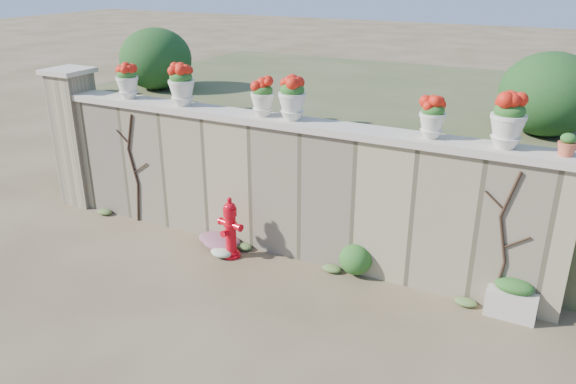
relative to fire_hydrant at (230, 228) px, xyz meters
The scene contains 21 objects.
ground 1.43m from the fire_hydrant, 66.04° to the right, with size 80.00×80.00×0.00m, color brown.
stone_wall 0.94m from the fire_hydrant, 46.44° to the left, with size 8.00×0.40×2.00m, color #958863.
wall_cap 1.75m from the fire_hydrant, 46.44° to the left, with size 8.10×0.52×0.10m, color beige.
gate_pillar 3.73m from the fire_hydrant, behind, with size 0.72×0.72×2.48m.
raised_fill 3.85m from the fire_hydrant, 81.78° to the left, with size 9.00×6.00×2.00m, color #384C23.
back_shrub_left 3.80m from the fire_hydrant, 146.26° to the left, with size 1.30×1.30×1.10m, color #143814.
back_shrub_right 4.79m from the fire_hydrant, 24.20° to the left, with size 1.30×1.30×1.10m, color #143814.
vine_left 2.21m from the fire_hydrant, behind, with size 0.60×0.04×1.91m.
vine_right 3.82m from the fire_hydrant, ahead, with size 0.60×0.04×1.91m.
fire_hydrant is the anchor object (origin of this frame).
planter_box 4.01m from the fire_hydrant, ahead, with size 0.62×0.37×0.51m.
green_shrub 1.87m from the fire_hydrant, ahead, with size 0.59×0.53×0.56m, color #1E5119.
magenta_clump 0.53m from the fire_hydrant, 157.40° to the left, with size 0.85×0.57×0.23m, color #AF2382.
white_flowers 0.44m from the fire_hydrant, 153.07° to the right, with size 0.48×0.38×0.17m, color white.
urn_pot_0 3.01m from the fire_hydrant, 165.83° to the left, with size 0.36×0.36×0.57m.
urn_pot_1 2.33m from the fire_hydrant, 153.97° to the left, with size 0.41×0.41×0.64m.
urn_pot_2 1.98m from the fire_hydrant, 65.28° to the left, with size 0.34×0.34×0.54m.
urn_pot_3 2.14m from the fire_hydrant, 37.68° to the left, with size 0.39×0.39×0.62m.
urn_pot_4 3.34m from the fire_hydrant, 11.95° to the left, with size 0.33×0.33×0.52m.
urn_pot_5 4.13m from the fire_hydrant, ahead, with size 0.42×0.42×0.66m.
terracotta_pot 4.64m from the fire_hydrant, ahead, with size 0.21×0.21×0.26m.
Camera 1 is at (3.70, -5.11, 4.13)m, focal length 35.00 mm.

